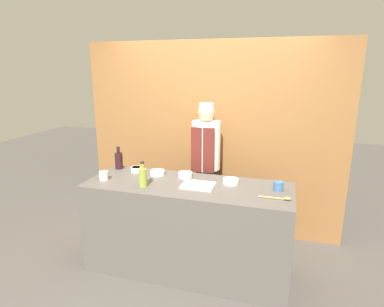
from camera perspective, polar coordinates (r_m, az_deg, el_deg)
ground_plane at (r=3.66m, az=-0.71°, el=-19.53°), size 14.00×14.00×0.00m
cabinet_wall at (r=4.10m, az=3.53°, el=2.66°), size 3.26×0.18×2.40m
counter at (r=3.41m, az=-0.74°, el=-12.95°), size 2.06×0.75×0.95m
sauce_bowl_white at (r=3.25m, az=6.88°, el=-4.86°), size 0.16×0.16×0.05m
sauce_bowl_brown at (r=3.41m, az=-1.20°, el=-3.75°), size 0.15×0.15×0.05m
sauce_bowl_green at (r=3.64m, az=-9.89°, el=-2.75°), size 0.12×0.12×0.06m
sauce_bowl_orange at (r=3.51m, az=-6.15°, el=-3.34°), size 0.16×0.16×0.05m
cutting_board at (r=3.16m, az=1.10°, el=-5.67°), size 0.32×0.24×0.02m
bottle_oil at (r=3.16m, az=-8.71°, el=-4.12°), size 0.08×0.08×0.25m
bottle_wine at (r=3.77m, az=-12.88°, el=-1.15°), size 0.09×0.09×0.26m
cup_cream at (r=3.44m, az=-15.43°, el=-3.83°), size 0.09×0.09×0.09m
cup_blue at (r=3.16m, az=15.12°, el=-5.60°), size 0.09×0.09×0.09m
wooden_spoon at (r=2.96m, az=15.42°, el=-7.65°), size 0.28×0.05×0.03m
chef_center at (r=3.83m, az=2.45°, el=-2.57°), size 0.34×0.34×1.69m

